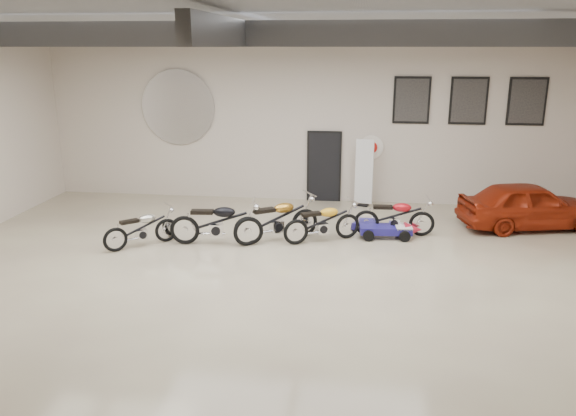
# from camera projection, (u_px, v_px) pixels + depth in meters

# --- Properties ---
(floor) EXTENTS (16.00, 12.00, 0.01)m
(floor) POSITION_uv_depth(u_px,v_px,m) (281.00, 274.00, 11.77)
(floor) COLOR #BDB391
(floor) RESTS_ON ground
(ceiling) EXTENTS (16.00, 12.00, 0.01)m
(ceiling) POSITION_uv_depth(u_px,v_px,m) (280.00, 24.00, 10.38)
(ceiling) COLOR slate
(ceiling) RESTS_ON back_wall
(back_wall) EXTENTS (16.00, 0.02, 5.00)m
(back_wall) POSITION_uv_depth(u_px,v_px,m) (308.00, 119.00, 16.79)
(back_wall) COLOR beige
(back_wall) RESTS_ON floor
(ceiling_beams) EXTENTS (15.80, 11.80, 0.32)m
(ceiling_beams) POSITION_uv_depth(u_px,v_px,m) (280.00, 38.00, 10.45)
(ceiling_beams) COLOR #595B61
(ceiling_beams) RESTS_ON ceiling
(door) EXTENTS (0.92, 0.08, 2.10)m
(door) POSITION_uv_depth(u_px,v_px,m) (324.00, 167.00, 17.08)
(door) COLOR black
(door) RESTS_ON back_wall
(logo_plaque) EXTENTS (2.30, 0.06, 1.16)m
(logo_plaque) POSITION_uv_depth(u_px,v_px,m) (178.00, 107.00, 17.15)
(logo_plaque) COLOR silver
(logo_plaque) RESTS_ON back_wall
(poster_left) EXTENTS (1.05, 0.08, 1.35)m
(poster_left) POSITION_uv_depth(u_px,v_px,m) (412.00, 100.00, 16.22)
(poster_left) COLOR black
(poster_left) RESTS_ON back_wall
(poster_mid) EXTENTS (1.05, 0.08, 1.35)m
(poster_mid) POSITION_uv_depth(u_px,v_px,m) (469.00, 101.00, 16.02)
(poster_mid) COLOR black
(poster_mid) RESTS_ON back_wall
(poster_right) EXTENTS (1.05, 0.08, 1.35)m
(poster_right) POSITION_uv_depth(u_px,v_px,m) (527.00, 101.00, 15.83)
(poster_right) COLOR black
(poster_right) RESTS_ON back_wall
(oil_sign) EXTENTS (0.72, 0.10, 0.72)m
(oil_sign) POSITION_uv_depth(u_px,v_px,m) (371.00, 147.00, 16.73)
(oil_sign) COLOR white
(oil_sign) RESTS_ON back_wall
(banner_stand) EXTENTS (0.57, 0.34, 1.96)m
(banner_stand) POSITION_uv_depth(u_px,v_px,m) (364.00, 174.00, 16.53)
(banner_stand) COLOR white
(banner_stand) RESTS_ON floor
(motorcycle_silver) EXTENTS (1.71, 1.60, 0.93)m
(motorcycle_silver) POSITION_uv_depth(u_px,v_px,m) (141.00, 228.00, 13.27)
(motorcycle_silver) COLOR silver
(motorcycle_silver) RESTS_ON floor
(motorcycle_black) EXTENTS (2.25, 0.88, 1.14)m
(motorcycle_black) POSITION_uv_depth(u_px,v_px,m) (216.00, 222.00, 13.37)
(motorcycle_black) COLOR silver
(motorcycle_black) RESTS_ON floor
(motorcycle_gold) EXTENTS (2.21, 1.78, 1.14)m
(motorcycle_gold) POSITION_uv_depth(u_px,v_px,m) (277.00, 219.00, 13.62)
(motorcycle_gold) COLOR silver
(motorcycle_gold) RESTS_ON floor
(motorcycle_yellow) EXTENTS (2.01, 1.41, 1.01)m
(motorcycle_yellow) POSITION_uv_depth(u_px,v_px,m) (322.00, 222.00, 13.61)
(motorcycle_yellow) COLOR silver
(motorcycle_yellow) RESTS_ON floor
(motorcycle_red) EXTENTS (2.00, 0.70, 1.02)m
(motorcycle_red) POSITION_uv_depth(u_px,v_px,m) (394.00, 216.00, 14.05)
(motorcycle_red) COLOR silver
(motorcycle_red) RESTS_ON floor
(go_kart) EXTENTS (1.61, 0.82, 0.57)m
(go_kart) POSITION_uv_depth(u_px,v_px,m) (391.00, 227.00, 13.94)
(go_kart) COLOR navy
(go_kart) RESTS_ON floor
(vintage_car) EXTENTS (2.25, 3.85, 1.23)m
(vintage_car) POSITION_uv_depth(u_px,v_px,m) (529.00, 205.00, 14.61)
(vintage_car) COLOR maroon
(vintage_car) RESTS_ON floor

